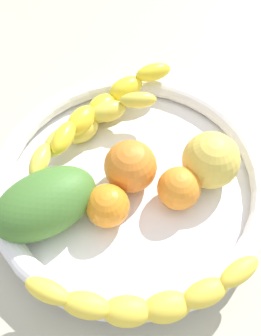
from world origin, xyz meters
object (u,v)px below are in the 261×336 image
(banana_arching_top, at_px, (106,105))
(apple_yellow, at_px, (211,160))
(orange_mid_left, at_px, (130,167))
(mango_green, at_px, (45,203))
(banana_draped_left, at_px, (146,300))
(banana_draped_right, at_px, (85,128))
(orange_mid_right, at_px, (179,188))
(orange_front, at_px, (108,206))
(fruit_bowl, at_px, (130,179))

(banana_arching_top, bearing_deg, apple_yellow, -150.10)
(orange_mid_left, bearing_deg, mango_green, 93.74)
(banana_draped_left, height_order, apple_yellow, apple_yellow)
(banana_draped_right, height_order, mango_green, mango_green)
(banana_draped_left, xyz_separation_m, orange_mid_right, (0.10, -0.09, 0.00))
(orange_front, bearing_deg, fruit_bowl, -51.30)
(orange_front, relative_size, mango_green, 0.42)
(fruit_bowl, height_order, banana_draped_left, banana_draped_left)
(banana_arching_top, bearing_deg, mango_green, 134.50)
(fruit_bowl, bearing_deg, banana_draped_right, 19.29)
(orange_front, relative_size, orange_mid_right, 0.98)
(orange_mid_left, bearing_deg, banana_arching_top, -5.86)
(banana_arching_top, height_order, orange_mid_left, orange_mid_left)
(orange_mid_left, height_order, apple_yellow, apple_yellow)
(mango_green, bearing_deg, orange_mid_right, -104.78)
(fruit_bowl, distance_m, orange_front, 0.06)
(orange_front, bearing_deg, banana_arching_top, -20.80)
(apple_yellow, relative_size, mango_green, 0.57)
(fruit_bowl, bearing_deg, mango_green, 94.32)
(fruit_bowl, height_order, mango_green, mango_green)
(orange_front, distance_m, orange_mid_left, 0.06)
(banana_draped_right, height_order, orange_mid_left, orange_mid_left)
(banana_arching_top, relative_size, mango_green, 1.68)
(fruit_bowl, relative_size, banana_arching_top, 1.69)
(banana_draped_left, distance_m, banana_arching_top, 0.28)
(banana_arching_top, xyz_separation_m, orange_mid_left, (-0.12, 0.01, 0.00))
(fruit_bowl, relative_size, mango_green, 2.84)
(fruit_bowl, height_order, orange_front, orange_front)
(banana_draped_right, distance_m, orange_mid_left, 0.09)
(banana_draped_left, xyz_separation_m, orange_mid_left, (0.15, -0.05, 0.01))
(orange_mid_left, height_order, mango_green, mango_green)
(banana_draped_left, bearing_deg, orange_mid_right, -41.74)
(orange_mid_left, xyz_separation_m, mango_green, (-0.01, 0.11, 0.00))
(mango_green, bearing_deg, orange_mid_left, -86.26)
(orange_mid_right, bearing_deg, orange_mid_left, 42.05)
(banana_draped_right, distance_m, banana_arching_top, 0.05)
(orange_mid_left, relative_size, orange_mid_right, 1.24)
(fruit_bowl, height_order, orange_mid_right, orange_mid_right)
(banana_draped_left, xyz_separation_m, orange_front, (0.12, -0.00, 0.00))
(apple_yellow, bearing_deg, mango_green, 83.07)
(orange_mid_right, height_order, mango_green, mango_green)
(banana_draped_left, bearing_deg, banana_draped_right, -4.72)
(banana_draped_left, height_order, banana_arching_top, banana_arching_top)
(banana_draped_right, xyz_separation_m, apple_yellow, (-0.12, -0.13, 0.01))
(banana_draped_left, height_order, banana_draped_right, banana_draped_right)
(banana_draped_left, distance_m, mango_green, 0.16)
(orange_mid_right, relative_size, mango_green, 0.42)
(orange_front, distance_m, mango_green, 0.07)
(banana_draped_left, relative_size, orange_mid_right, 4.48)
(orange_front, height_order, orange_mid_left, orange_mid_left)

